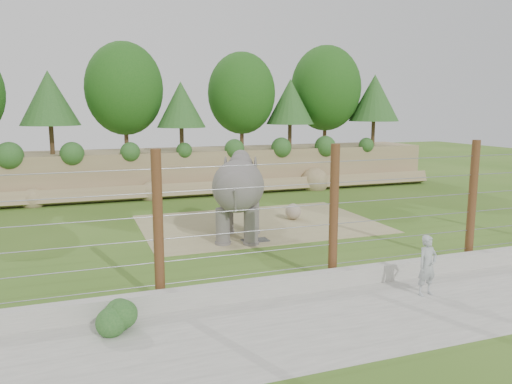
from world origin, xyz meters
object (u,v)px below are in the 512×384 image
object	(u,v)px
barrier_fence	(334,214)
stone_ball	(293,211)
zookeeper	(427,265)
elephant	(238,198)

from	to	relation	value
barrier_fence	stone_ball	bearing A→B (deg)	73.86
stone_ball	zookeeper	size ratio (longest dim) A/B	0.43
elephant	stone_ball	distance (m)	4.26
elephant	barrier_fence	distance (m)	5.57
barrier_fence	elephant	bearing A→B (deg)	101.51
elephant	stone_ball	size ratio (longest dim) A/B	5.52
stone_ball	zookeeper	distance (m)	9.68
elephant	barrier_fence	size ratio (longest dim) A/B	0.20
stone_ball	zookeeper	bearing A→B (deg)	-92.55
barrier_fence	zookeeper	world-z (taller)	barrier_fence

